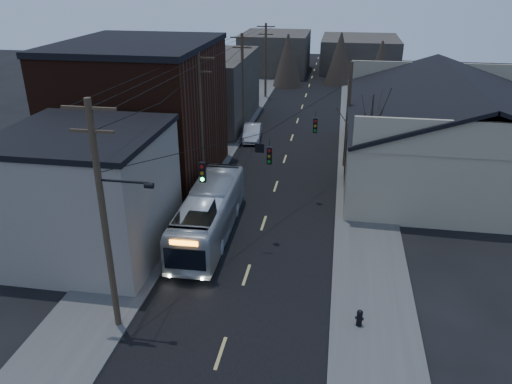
{
  "coord_description": "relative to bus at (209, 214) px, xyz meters",
  "views": [
    {
      "loc": [
        4.21,
        -13.98,
        14.83
      ],
      "look_at": [
        -0.18,
        12.13,
        3.0
      ],
      "focal_mm": 35.0,
      "sensor_mm": 36.0,
      "label": 1
    }
  ],
  "objects": [
    {
      "name": "sidewalk_left",
      "position": [
        -3.5,
        18.15,
        -1.43
      ],
      "size": [
        4.0,
        110.0,
        0.12
      ],
      "primitive_type": "cube",
      "color": "#474744",
      "rests_on": "ground"
    },
    {
      "name": "sidewalk_right",
      "position": [
        9.5,
        18.15,
        -1.43
      ],
      "size": [
        4.0,
        110.0,
        0.12
      ],
      "primitive_type": "cube",
      "color": "#474744",
      "rests_on": "ground"
    },
    {
      "name": "bare_tree",
      "position": [
        9.5,
        8.15,
        2.11
      ],
      "size": [
        0.4,
        0.4,
        7.2
      ],
      "primitive_type": "cone",
      "color": "black",
      "rests_on": "ground"
    },
    {
      "name": "building_left_far",
      "position": [
        -6.5,
        24.15,
        2.01
      ],
      "size": [
        9.0,
        14.0,
        7.0
      ],
      "primitive_type": "cube",
      "color": "#342F29",
      "rests_on": "ground"
    },
    {
      "name": "fire_hydrant",
      "position": [
        8.79,
        -7.17,
        -0.93
      ],
      "size": [
        0.4,
        0.28,
        0.83
      ],
      "rotation": [
        0.0,
        0.0,
        -0.19
      ],
      "color": "black",
      "rests_on": "sidewalk_right"
    },
    {
      "name": "warehouse",
      "position": [
        16.0,
        13.15,
        1.21
      ],
      "size": [
        16.16,
        20.6,
        7.73
      ],
      "color": "#9C9071",
      "rests_on": "ground"
    },
    {
      "name": "parked_car",
      "position": [
        -0.67,
        18.88,
        -0.76
      ],
      "size": [
        1.97,
        4.53,
        1.45
      ],
      "primitive_type": "imported",
      "rotation": [
        0.0,
        0.0,
        0.1
      ],
      "color": "#AEB1B6",
      "rests_on": "ground"
    },
    {
      "name": "building_brick",
      "position": [
        -7.0,
        8.15,
        3.51
      ],
      "size": [
        10.0,
        12.0,
        10.0
      ],
      "primitive_type": "cube",
      "color": "black",
      "rests_on": "ground"
    },
    {
      "name": "building_far_left",
      "position": [
        -3.0,
        53.15,
        1.51
      ],
      "size": [
        10.0,
        12.0,
        6.0
      ],
      "primitive_type": "cube",
      "color": "#342F29",
      "rests_on": "ground"
    },
    {
      "name": "building_clapboard",
      "position": [
        -6.0,
        -2.85,
        2.01
      ],
      "size": [
        8.0,
        8.0,
        7.0
      ],
      "primitive_type": "cube",
      "color": "gray",
      "rests_on": "ground"
    },
    {
      "name": "road_surface",
      "position": [
        3.0,
        18.15,
        -1.48
      ],
      "size": [
        9.0,
        110.0,
        0.02
      ],
      "primitive_type": "cube",
      "color": "black",
      "rests_on": "ground"
    },
    {
      "name": "bus",
      "position": [
        0.0,
        0.0,
        0.0
      ],
      "size": [
        2.75,
        10.74,
        2.98
      ],
      "primitive_type": "imported",
      "rotation": [
        0.0,
        0.0,
        3.16
      ],
      "color": "#ACB3B8",
      "rests_on": "ground"
    },
    {
      "name": "utility_lines",
      "position": [
        -0.11,
        12.29,
        3.47
      ],
      "size": [
        11.24,
        45.28,
        10.5
      ],
      "color": "#382B1E",
      "rests_on": "ground"
    },
    {
      "name": "building_far_right",
      "position": [
        10.0,
        58.15,
        1.01
      ],
      "size": [
        12.0,
        14.0,
        5.0
      ],
      "primitive_type": "cube",
      "color": "#342F29",
      "rests_on": "ground"
    }
  ]
}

